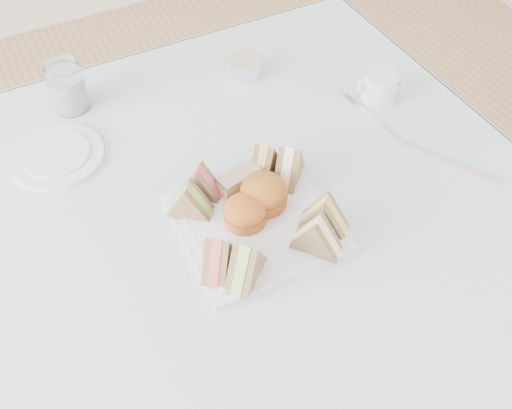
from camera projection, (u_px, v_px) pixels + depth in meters
name	position (u px, v px, depth m)	size (l,w,h in m)	color
floor	(253.00, 385.00, 1.54)	(4.00, 4.00, 0.00)	#9E7751
table	(252.00, 316.00, 1.26)	(0.90, 0.90, 0.74)	brown
tablecloth	(251.00, 206.00, 0.97)	(1.02, 1.02, 0.01)	silver
serving_plate	(256.00, 222.00, 0.94)	(0.25, 0.25, 0.01)	silver
sandwich_fl_a	(218.00, 253.00, 0.85)	(0.08, 0.04, 0.07)	#8F7950
sandwich_fl_b	(246.00, 261.00, 0.84)	(0.08, 0.04, 0.07)	#8F7950
sandwich_fr_a	(324.00, 213.00, 0.90)	(0.08, 0.04, 0.07)	#8F7950
sandwich_fr_b	(317.00, 233.00, 0.87)	(0.08, 0.04, 0.07)	#8F7950
sandwich_bl_a	(189.00, 199.00, 0.92)	(0.08, 0.04, 0.07)	#8F7950
sandwich_bl_b	(200.00, 181.00, 0.95)	(0.07, 0.03, 0.07)	#8F7950
sandwich_br_a	(289.00, 164.00, 0.97)	(0.08, 0.04, 0.07)	#8F7950
sandwich_br_b	(265.00, 159.00, 0.98)	(0.07, 0.03, 0.07)	#8F7950
scone_left	(245.00, 212.00, 0.91)	(0.07, 0.07, 0.05)	#A45224
scone_right	(264.00, 193.00, 0.94)	(0.08, 0.08, 0.05)	#A45224
pastry_slice	(239.00, 181.00, 0.97)	(0.08, 0.03, 0.04)	tan
side_plate	(57.00, 156.00, 1.04)	(0.17, 0.17, 0.01)	silver
water_glass	(67.00, 87.00, 1.10)	(0.07, 0.07, 0.10)	white
tea_strainer	(245.00, 68.00, 1.19)	(0.07, 0.07, 0.04)	white
knife	(452.00, 163.00, 1.03)	(0.01, 0.19, 0.00)	white
fork	(382.00, 125.00, 1.10)	(0.01, 0.16, 0.00)	white
creamer_jug	(379.00, 87.00, 1.13)	(0.07, 0.07, 0.06)	silver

